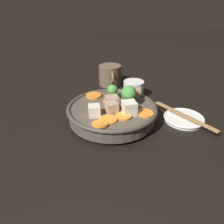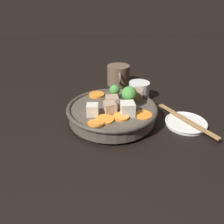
% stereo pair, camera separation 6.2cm
% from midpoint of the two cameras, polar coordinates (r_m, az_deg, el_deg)
% --- Properties ---
extents(ground_plane, '(3.00, 3.00, 0.00)m').
position_cam_midpoint_polar(ground_plane, '(0.64, -2.79, -2.53)').
color(ground_plane, black).
extents(stirfry_bowl, '(0.26, 0.26, 0.11)m').
position_cam_midpoint_polar(stirfry_bowl, '(0.62, -2.72, 0.22)').
color(stirfry_bowl, '#51473D').
rests_on(stirfry_bowl, ground_plane).
extents(side_saucer, '(0.12, 0.12, 0.01)m').
position_cam_midpoint_polar(side_saucer, '(0.66, 15.73, -1.74)').
color(side_saucer, white).
rests_on(side_saucer, ground_plane).
extents(tea_cup, '(0.07, 0.07, 0.06)m').
position_cam_midpoint_polar(tea_cup, '(0.77, 3.34, 5.90)').
color(tea_cup, white).
rests_on(tea_cup, ground_plane).
extents(dark_mug, '(0.11, 0.09, 0.08)m').
position_cam_midpoint_polar(dark_mug, '(0.88, -2.54, 9.54)').
color(dark_mug, brown).
rests_on(dark_mug, ground_plane).
extents(chopsticks_pair, '(0.20, 0.11, 0.01)m').
position_cam_midpoint_polar(chopsticks_pair, '(0.66, 15.84, -1.03)').
color(chopsticks_pair, olive).
rests_on(chopsticks_pair, side_saucer).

